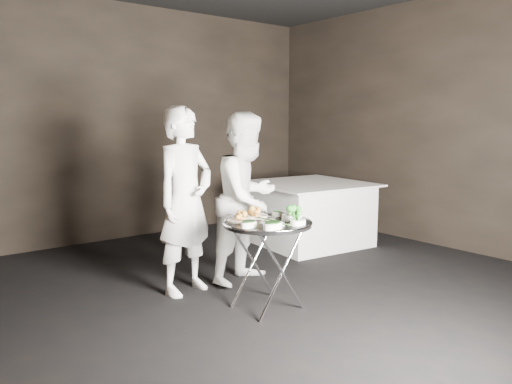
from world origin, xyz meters
TOP-DOWN VIEW (x-y plane):
  - floor at (0.00, 0.00)m, footprint 6.00×7.00m
  - wall_back at (0.00, 3.52)m, footprint 6.00×0.05m
  - wall_right at (3.02, 0.00)m, footprint 0.05×7.00m
  - tray_stand at (0.01, 0.40)m, footprint 0.48×0.41m
  - serving_tray at (0.01, 0.40)m, footprint 0.73×0.73m
  - potato_plate_a at (-0.16, 0.55)m, footprint 0.20×0.20m
  - potato_plate_b at (0.05, 0.62)m, footprint 0.22×0.22m
  - greens_bowl at (0.24, 0.54)m, footprint 0.11×0.11m
  - asparagus_plate_a at (0.01, 0.40)m, footprint 0.18×0.12m
  - asparagus_plate_b at (-0.03, 0.24)m, footprint 0.18×0.13m
  - spinach_bowl_a at (-0.22, 0.35)m, footprint 0.18×0.14m
  - spinach_bowl_b at (-0.12, 0.18)m, footprint 0.19×0.14m
  - broccoli_bowl_a at (0.22, 0.34)m, footprint 0.20×0.17m
  - broccoli_bowl_b at (0.14, 0.18)m, footprint 0.19×0.17m
  - serving_utensils at (0.02, 0.47)m, footprint 0.58×0.42m
  - waiter_left at (-0.30, 1.16)m, footprint 0.68×0.53m
  - waiter_right at (0.32, 1.07)m, footprint 0.92×0.80m
  - dining_table at (1.80, 1.78)m, footprint 1.34×1.34m

SIDE VIEW (x-z plane):
  - floor at x=0.00m, z-range -0.05..0.00m
  - dining_table at x=1.80m, z-range 0.00..0.77m
  - tray_stand at x=0.01m, z-range 0.04..0.75m
  - serving_tray at x=0.01m, z-range 0.69..0.73m
  - asparagus_plate_a at x=0.01m, z-range 0.72..0.75m
  - asparagus_plate_b at x=-0.03m, z-range 0.72..0.75m
  - greens_bowl at x=0.24m, z-range 0.72..0.78m
  - spinach_bowl_a at x=-0.22m, z-range 0.72..0.78m
  - broccoli_bowl_b at x=0.14m, z-range 0.72..0.79m
  - potato_plate_a at x=-0.16m, z-range 0.72..0.79m
  - spinach_bowl_b at x=-0.12m, z-range 0.72..0.79m
  - broccoli_bowl_a at x=0.22m, z-range 0.72..0.79m
  - potato_plate_b at x=0.05m, z-range 0.72..0.80m
  - serving_utensils at x=0.02m, z-range 0.77..0.78m
  - waiter_right at x=0.32m, z-range 0.00..1.61m
  - waiter_left at x=-0.30m, z-range 0.00..1.66m
  - wall_back at x=0.00m, z-range 0.00..3.00m
  - wall_right at x=3.02m, z-range 0.00..3.00m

